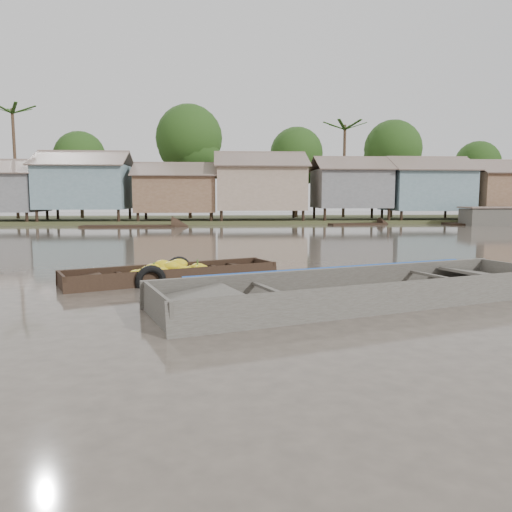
{
  "coord_description": "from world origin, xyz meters",
  "views": [
    {
      "loc": [
        -0.66,
        -8.64,
        1.98
      ],
      "look_at": [
        0.08,
        1.25,
        0.8
      ],
      "focal_mm": 35.0,
      "sensor_mm": 36.0,
      "label": 1
    }
  ],
  "objects": [
    {
      "name": "ground",
      "position": [
        0.0,
        0.0,
        0.0
      ],
      "size": [
        120.0,
        120.0,
        0.0
      ],
      "primitive_type": "plane",
      "color": "#484037",
      "rests_on": "ground"
    },
    {
      "name": "riverbank",
      "position": [
        3.03,
        31.86,
        3.07
      ],
      "size": [
        120.0,
        12.47,
        10.22
      ],
      "color": "#384723",
      "rests_on": "ground"
    },
    {
      "name": "banana_boat",
      "position": [
        -1.83,
        3.19,
        0.12
      ],
      "size": [
        5.15,
        3.22,
        0.73
      ],
      "rotation": [
        0.0,
        0.0,
        0.42
      ],
      "color": "black",
      "rests_on": "ground"
    },
    {
      "name": "viewer_boat",
      "position": [
        2.13,
        0.53,
        0.07
      ],
      "size": [
        8.39,
        4.66,
        0.66
      ],
      "rotation": [
        0.0,
        0.0,
        0.33
      ],
      "color": "#3F3B35",
      "rests_on": "ground"
    },
    {
      "name": "distant_boats",
      "position": [
        16.08,
        24.06,
        0.24
      ],
      "size": [
        35.27,
        14.73,
        1.38
      ],
      "color": "black",
      "rests_on": "ground"
    }
  ]
}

